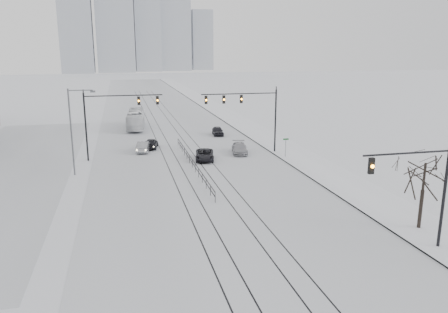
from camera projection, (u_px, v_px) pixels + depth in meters
road at (165, 125)px, 77.02m from camera, size 22.00×260.00×0.02m
sidewalk_east at (238, 122)px, 80.05m from camera, size 5.00×260.00×0.16m
curb at (225, 122)px, 79.50m from camera, size 0.10×260.00×0.12m
parking_strip at (9, 167)px, 48.87m from camera, size 14.00×60.00×0.03m
tram_rails at (180, 149)px, 58.11m from camera, size 5.30×180.00×0.01m
skyline at (136, 22)px, 272.94m from camera, size 96.00×48.00×72.00m
traffic_mast_near at (424, 184)px, 27.32m from camera, size 6.10×0.37×7.00m
traffic_mast_ne at (250, 108)px, 53.87m from camera, size 9.60×0.37×8.00m
traffic_mast_nw at (111, 113)px, 51.10m from camera, size 9.10×0.37×8.00m
street_light_west at (74, 126)px, 44.68m from camera, size 2.73×0.25×9.00m
bare_tree at (425, 170)px, 30.72m from camera, size 4.40×4.40×6.10m
median_fence at (192, 163)px, 48.54m from camera, size 0.06×24.00×1.00m
street_sign at (286, 145)px, 52.83m from camera, size 0.70×0.06×2.40m
sedan_sb_inner at (151, 143)px, 58.13m from camera, size 2.26×4.15×1.34m
sedan_sb_outer at (144, 147)px, 56.15m from camera, size 2.24×4.33×1.36m
sedan_nb_front at (205, 155)px, 51.89m from camera, size 2.93×4.90×1.27m
sedan_nb_right at (240, 148)px, 55.24m from camera, size 2.73×4.84×1.32m
sedan_nb_far at (218, 131)px, 67.30m from camera, size 1.88×3.94×1.30m
box_truck at (136, 119)px, 72.96m from camera, size 3.50×11.13×3.05m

